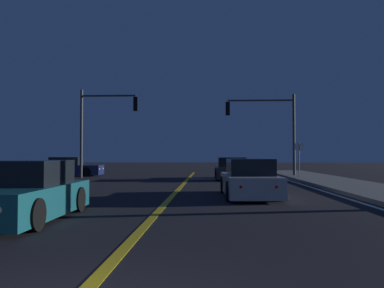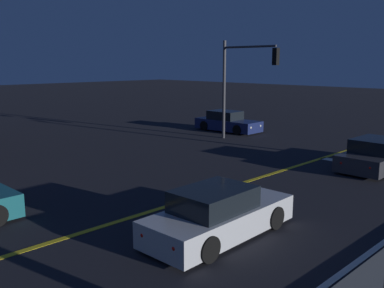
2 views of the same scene
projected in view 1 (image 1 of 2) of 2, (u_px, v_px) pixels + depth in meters
lane_line_center at (173, 195)px, 14.52m from camera, size 0.20×38.91×0.01m
lane_line_edge_right at (338, 196)px, 14.26m from camera, size 0.16×38.91×0.01m
stop_bar at (238, 179)px, 24.32m from camera, size 6.22×0.50×0.01m
car_side_waiting_teal at (24, 194)px, 8.96m from camera, size 1.95×4.32×1.34m
car_far_approaching_charcoal at (231, 170)px, 24.13m from camera, size 2.01×4.54×1.34m
car_lead_oncoming_navy at (69, 168)px, 27.94m from camera, size 4.54×1.95×1.34m
car_parked_curb_silver at (249, 180)px, 13.87m from camera, size 1.92×4.54×1.34m
traffic_signal_near_right at (268, 121)px, 26.63m from camera, size 4.67×0.28×5.59m
traffic_signal_far_left at (102, 119)px, 25.71m from camera, size 3.80×0.28×5.76m
street_sign_corner at (299, 154)px, 23.70m from camera, size 0.56×0.11×2.24m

